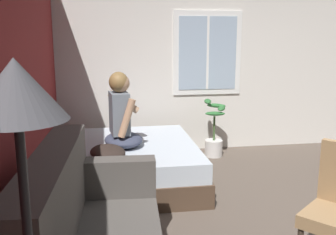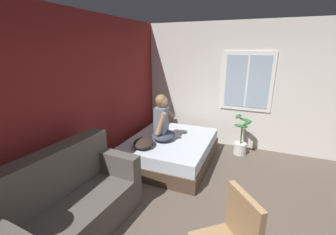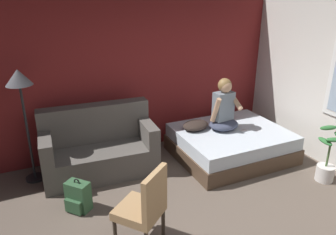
% 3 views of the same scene
% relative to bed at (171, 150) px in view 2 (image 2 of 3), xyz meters
% --- Properties ---
extents(wall_back_accent, '(10.48, 0.16, 2.70)m').
position_rel_bed_xyz_m(wall_back_accent, '(-1.49, 1.08, 1.11)').
color(wall_back_accent, maroon).
rests_on(wall_back_accent, ground).
extents(wall_side_with_window, '(0.19, 6.66, 2.70)m').
position_rel_bed_xyz_m(wall_side_with_window, '(1.32, -1.62, 1.12)').
color(wall_side_with_window, silver).
rests_on(wall_side_with_window, ground).
extents(bed, '(1.83, 1.53, 0.48)m').
position_rel_bed_xyz_m(bed, '(0.00, 0.00, 0.00)').
color(bed, '#4C3828').
rests_on(bed, ground).
extents(couch, '(1.75, 0.93, 1.04)m').
position_rel_bed_xyz_m(couch, '(-2.16, 0.44, 0.16)').
color(couch, '#514C47').
rests_on(couch, ground).
extents(person_seated, '(0.57, 0.50, 0.88)m').
position_rel_bed_xyz_m(person_seated, '(-0.09, 0.13, 0.60)').
color(person_seated, '#383D51').
rests_on(person_seated, bed).
extents(throw_pillow, '(0.56, 0.48, 0.14)m').
position_rel_bed_xyz_m(throw_pillow, '(-0.53, 0.30, 0.31)').
color(throw_pillow, '#2D231E').
rests_on(throw_pillow, bed).
extents(cell_phone, '(0.16, 0.10, 0.01)m').
position_rel_bed_xyz_m(cell_phone, '(0.16, -0.10, 0.25)').
color(cell_phone, '#B7B7BC').
rests_on(cell_phone, bed).
extents(potted_plant, '(0.39, 0.37, 0.85)m').
position_rel_bed_xyz_m(potted_plant, '(0.84, -1.25, 0.07)').
color(potted_plant, silver).
rests_on(potted_plant, ground).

